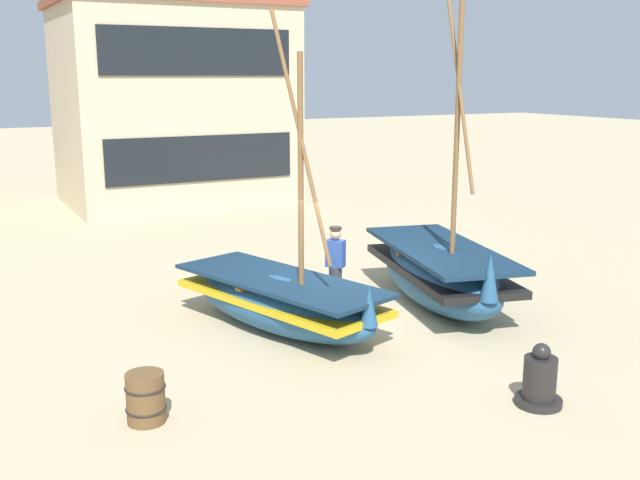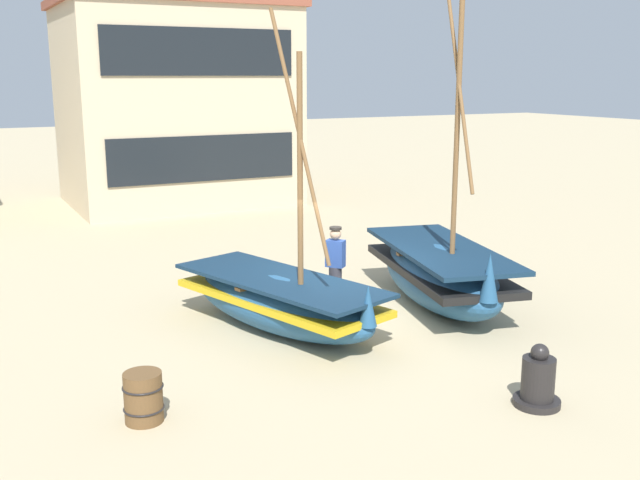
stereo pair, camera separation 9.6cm
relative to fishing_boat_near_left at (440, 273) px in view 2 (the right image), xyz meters
The scene contains 7 objects.
ground_plane 2.32m from the fishing_boat_near_left, behind, with size 120.00×120.00×0.00m, color tan.
fishing_boat_near_left is the anchor object (origin of this frame).
fishing_boat_centre_large 3.47m from the fishing_boat_near_left, behind, with size 2.80×4.72×5.72m.
fisherman_by_hull 2.14m from the fishing_boat_near_left, 158.22° to the left, with size 0.40×0.42×1.68m.
capstan_winch 4.71m from the fishing_boat_near_left, 109.47° to the right, with size 0.67×0.67×0.92m.
wooden_barrel 7.06m from the fishing_boat_near_left, 160.52° to the right, with size 0.56×0.56×0.70m.
harbor_building_main 15.18m from the fishing_boat_near_left, 93.47° to the left, with size 7.95×6.19×7.19m.
Camera 2 is at (-6.59, -11.69, 4.59)m, focal length 41.49 mm.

